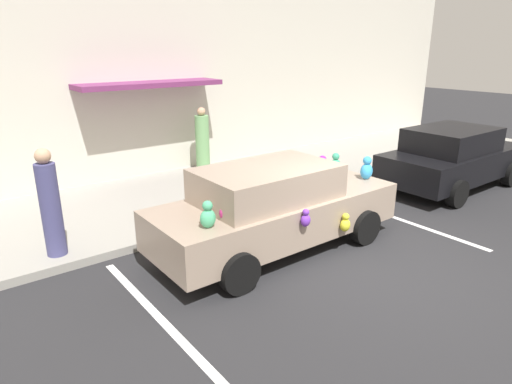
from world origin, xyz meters
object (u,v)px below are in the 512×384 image
plush_covered_car (275,207)px  parked_sedan_behind (453,157)px  teddy_bear_on_sidewalk (291,175)px  pedestrian_walking_past (202,143)px  pedestrian_near_shopfront (50,206)px

plush_covered_car → parked_sedan_behind: 5.84m
teddy_bear_on_sidewalk → pedestrian_walking_past: bearing=110.9°
plush_covered_car → pedestrian_near_shopfront: 3.68m
plush_covered_car → teddy_bear_on_sidewalk: (2.32, 2.15, -0.34)m
pedestrian_near_shopfront → plush_covered_car: bearing=-29.5°
parked_sedan_behind → pedestrian_walking_past: size_ratio=2.37×
teddy_bear_on_sidewalk → pedestrian_near_shopfront: (-5.52, -0.34, 0.55)m
parked_sedan_behind → plush_covered_car: bearing=-179.6°
parked_sedan_behind → teddy_bear_on_sidewalk: size_ratio=6.24×
pedestrian_near_shopfront → pedestrian_walking_past: bearing=32.1°
teddy_bear_on_sidewalk → pedestrian_walking_past: (-0.97, 2.52, 0.50)m
pedestrian_near_shopfront → pedestrian_walking_past: size_ratio=1.03×
teddy_bear_on_sidewalk → pedestrian_near_shopfront: 5.56m
pedestrian_walking_past → pedestrian_near_shopfront: bearing=-147.9°
teddy_bear_on_sidewalk → pedestrian_walking_past: 2.75m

